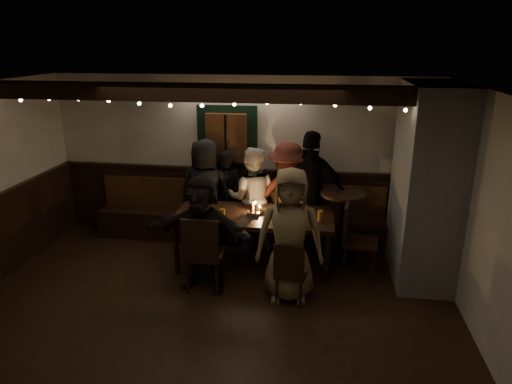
% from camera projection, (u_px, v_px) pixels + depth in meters
% --- Properties ---
extents(room, '(6.02, 5.01, 2.62)m').
position_uv_depth(room, '(304.00, 197.00, 6.19)').
color(room, black).
rests_on(room, ground).
extents(dining_table, '(2.21, 0.95, 0.96)m').
position_uv_depth(dining_table, '(254.00, 219.00, 6.37)').
color(dining_table, black).
rests_on(dining_table, ground).
extents(chair_near_left, '(0.47, 0.47, 1.04)m').
position_uv_depth(chair_near_left, '(203.00, 250.00, 5.73)').
color(chair_near_left, black).
rests_on(chair_near_left, ground).
extents(chair_near_right, '(0.43, 0.43, 0.82)m').
position_uv_depth(chair_near_right, '(290.00, 270.00, 5.49)').
color(chair_near_right, black).
rests_on(chair_near_right, ground).
extents(chair_end, '(0.52, 0.52, 1.02)m').
position_uv_depth(chair_end, '(354.00, 235.00, 6.21)').
color(chair_end, black).
rests_on(chair_end, ground).
extents(high_top, '(0.65, 0.65, 1.03)m').
position_uv_depth(high_top, '(342.00, 217.00, 6.61)').
color(high_top, black).
rests_on(high_top, ground).
extents(person_a, '(0.83, 0.54, 1.69)m').
position_uv_depth(person_a, '(206.00, 193.00, 7.06)').
color(person_a, black).
rests_on(person_a, ground).
extents(person_b, '(0.56, 0.38, 1.51)m').
position_uv_depth(person_b, '(227.00, 197.00, 7.16)').
color(person_b, black).
rests_on(person_b, ground).
extents(person_c, '(0.79, 0.62, 1.59)m').
position_uv_depth(person_c, '(252.00, 198.00, 6.98)').
color(person_c, beige).
rests_on(person_c, ground).
extents(person_d, '(1.11, 0.68, 1.66)m').
position_uv_depth(person_d, '(287.00, 196.00, 6.98)').
color(person_d, '#4F1E17').
rests_on(person_d, ground).
extents(person_e, '(1.17, 0.73, 1.86)m').
position_uv_depth(person_e, '(311.00, 192.00, 6.84)').
color(person_e, black).
rests_on(person_e, ground).
extents(person_f, '(1.48, 0.68, 1.53)m').
position_uv_depth(person_f, '(202.00, 234.00, 5.77)').
color(person_f, black).
rests_on(person_f, ground).
extents(person_g, '(0.86, 0.59, 1.69)m').
position_uv_depth(person_g, '(290.00, 235.00, 5.53)').
color(person_g, '#8E7853').
rests_on(person_g, ground).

